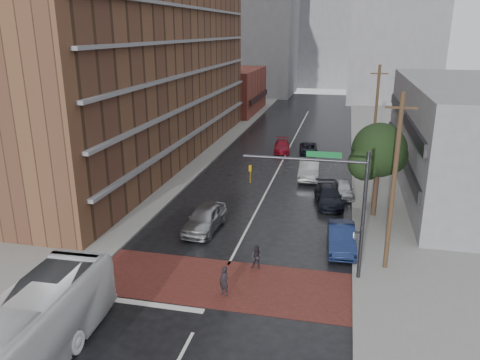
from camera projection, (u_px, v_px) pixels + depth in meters
The scene contains 24 objects.
ground at pixel (217, 287), 24.69m from camera, with size 160.00×160.00×0.00m, color black.
crosswalk at pixel (219, 282), 25.15m from camera, with size 14.00×5.00×0.02m, color maroon.
sidewalk_west at pixel (176, 156), 50.29m from camera, with size 9.00×90.00×0.15m, color gray.
sidewalk_east at pixel (399, 169), 45.47m from camera, with size 9.00×90.00×0.15m, color gray.
apartment_block at pixel (142, 19), 45.63m from camera, with size 10.00×44.00×28.00m, color brown.
storefront_west at pixel (234, 91), 76.28m from camera, with size 8.00×16.00×7.00m, color brown.
building_east at pixel (474, 138), 38.43m from camera, with size 11.00×26.00×9.00m, color gray.
distant_tower_west at pixel (251, 14), 95.17m from camera, with size 18.00×16.00×32.00m, color gray.
distant_tower_east at pixel (399, 0), 83.12m from camera, with size 16.00×14.00×36.00m, color gray.
distant_tower_center at pixel (324, 34), 109.25m from camera, with size 12.00×10.00×24.00m, color gray.
street_tree at pixel (379, 154), 32.63m from camera, with size 4.20×4.10×6.90m.
signal_mast at pixel (336, 196), 24.34m from camera, with size 6.50×0.30×7.20m.
utility_pole_near at pixel (394, 183), 24.99m from camera, with size 1.60×0.26×10.00m.
utility_pole_far at pixel (375, 118), 43.56m from camera, with size 1.60×0.26×10.00m.
transit_bus at pixel (10, 351), 17.27m from camera, with size 2.77×11.85×3.30m, color white.
pedestrian_a at pixel (224, 281), 23.71m from camera, with size 0.58×0.38×1.60m, color black.
pedestrian_b at pixel (257, 257), 26.39m from camera, with size 0.69×0.54×1.43m, color black.
car_travel_a at pixel (205, 218), 31.55m from camera, with size 1.98×4.92×1.68m, color #999BA0.
car_travel_b at pixel (309, 169), 42.73m from camera, with size 1.78×5.11×1.68m, color #9DA0A4.
car_travel_c at pixel (282, 146), 52.20m from camera, with size 1.72×4.23×1.23m, color maroon.
suv_travel at pixel (309, 149), 51.23m from camera, with size 1.89×4.10×1.14m, color black.
car_parked_near at pixel (341, 238), 28.79m from camera, with size 1.61×4.60×1.52m, color #132045.
car_parked_mid at pixel (329, 196), 36.27m from camera, with size 1.92×4.73×1.37m, color black.
car_parked_far at pixel (343, 189), 38.04m from camera, with size 1.48×3.67×1.25m, color #ADB1B6.
Camera 1 is at (6.00, -20.96, 12.95)m, focal length 35.00 mm.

